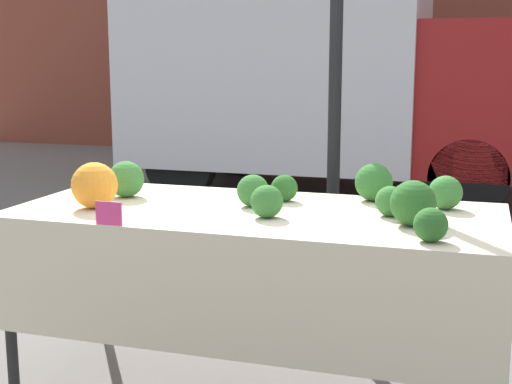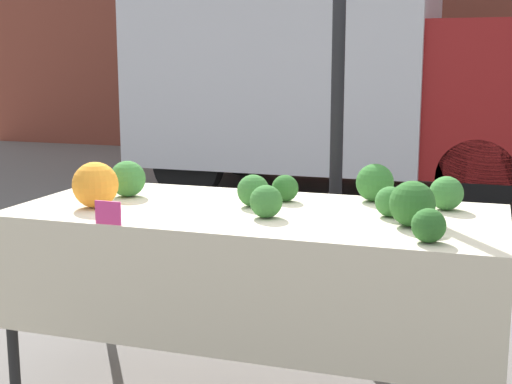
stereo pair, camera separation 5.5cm
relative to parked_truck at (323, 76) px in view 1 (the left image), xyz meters
The scene contains 15 objects.
tent_pole 4.46m from the parked_truck, 77.12° to the right, with size 0.07×0.07×2.68m.
parked_truck is the anchor object (origin of this frame).
market_table 5.34m from the parked_truck, 81.22° to the right, with size 2.16×0.95×0.87m.
orange_cauliflower 5.37m from the parked_truck, 88.85° to the right, with size 0.21×0.21×0.21m.
romanesco_head 5.00m from the parked_truck, 90.74° to the right, with size 0.13×0.13×0.10m.
broccoli_head_0 4.99m from the parked_truck, 75.11° to the right, with size 0.18×0.18×0.18m.
broccoli_head_1 5.40m from the parked_truck, 80.37° to the right, with size 0.14×0.14×0.14m.
broccoli_head_2 5.51m from the parked_truck, 74.12° to the right, with size 0.18×0.18×0.18m.
broccoli_head_3 5.09m from the parked_truck, 88.67° to the right, with size 0.18×0.18×0.18m.
broccoli_head_4 5.18m from the parked_truck, 81.37° to the right, with size 0.15×0.15×0.15m.
broccoli_head_5 5.33m from the parked_truck, 74.77° to the right, with size 0.13×0.13×0.13m.
broccoli_head_6 5.76m from the parked_truck, 73.95° to the right, with size 0.13×0.13×0.13m.
broccoli_head_7 5.04m from the parked_truck, 79.93° to the right, with size 0.13×0.13×0.13m.
broccoli_head_8 5.18m from the parked_truck, 71.82° to the right, with size 0.15×0.15×0.15m.
price_sign 5.66m from the parked_truck, 86.62° to the right, with size 0.12×0.01×0.10m.
Camera 1 is at (0.93, -2.96, 1.53)m, focal length 50.00 mm.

